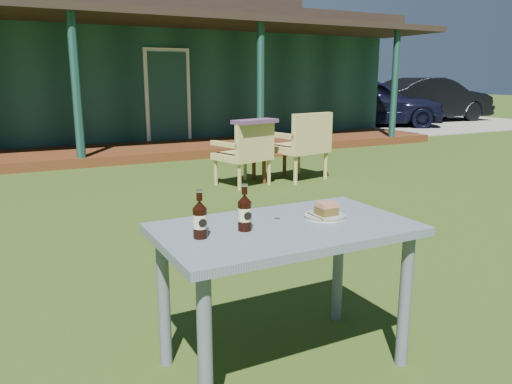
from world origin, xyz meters
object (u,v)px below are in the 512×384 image
car_far (430,100)px  armchair_left (246,151)px  cake_slice (326,208)px  side_table (275,156)px  plate (325,216)px  cola_bottle_far (200,219)px  armchair_right (302,142)px  cafe_table (285,246)px  car_near (370,102)px  cola_bottle_near (245,212)px

car_far → armchair_left: car_far is taller
cake_slice → side_table: bearing=63.7°
side_table → armchair_left: bearing=-162.4°
plate → cola_bottle_far: 0.67m
cola_bottle_far → armchair_right: armchair_right is taller
armchair_left → cola_bottle_far: bearing=-118.8°
cafe_table → plate: bearing=6.6°
armchair_left → armchair_right: size_ratio=0.89×
car_near → cola_bottle_near: bearing=169.5°
side_table → cake_slice: bearing=-116.3°
cake_slice → armchair_right: 4.56m
cafe_table → side_table: cafe_table is taller
cafe_table → cola_bottle_near: size_ratio=5.60×
cola_bottle_far → armchair_left: bearing=61.2°
armchair_left → armchair_right: armchair_right is taller
cola_bottle_near → armchair_right: 4.82m
cola_bottle_far → side_table: (2.67, 4.08, -0.46)m
armchair_right → cake_slice: bearing=-121.1°
cafe_table → armchair_left: size_ratio=1.43×
cafe_table → armchair_left: 4.28m
plate → side_table: 4.54m
cola_bottle_near → cola_bottle_far: cola_bottle_near is taller
side_table → car_near: bearing=41.6°
cola_bottle_near → cafe_table: bearing=-4.6°
armchair_right → side_table: armchair_right is taller
cafe_table → armchair_right: 4.71m
cafe_table → plate: size_ratio=5.88×
car_near → cafe_table: bearing=170.2°
cafe_table → armchair_left: armchair_left is taller
car_far → cola_bottle_near: (-12.00, -10.41, 0.09)m
plate → cola_bottle_far: size_ratio=0.96×
cafe_table → cake_slice: cake_slice is taller
cola_bottle_near → armchair_left: bearing=63.6°
cake_slice → cola_bottle_far: (-0.67, -0.02, 0.04)m
car_far → plate: 15.54m
car_near → car_far: size_ratio=0.97×
car_near → cola_bottle_near: 13.44m
cake_slice → cola_bottle_far: cola_bottle_far is taller
car_near → armchair_right: bearing=165.8°
plate → cola_bottle_far: (-0.66, -0.02, 0.08)m
cola_bottle_far → armchair_left: (2.15, 3.91, -0.33)m
plate → armchair_right: (2.36, 3.90, -0.20)m
side_table → cola_bottle_near: bearing=-121.1°
cake_slice → cola_bottle_far: size_ratio=0.43×
cake_slice → plate: bearing=172.5°
plate → car_near: bearing=49.1°
armchair_left → side_table: armchair_left is taller
cafe_table → cola_bottle_near: (-0.20, 0.02, 0.19)m
car_far → cafe_table: car_far is taller
car_near → plate: 13.13m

